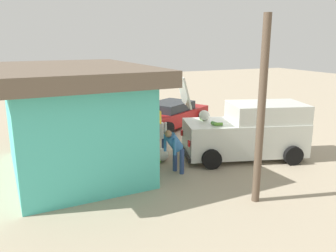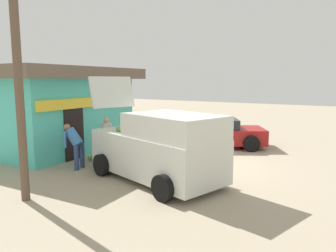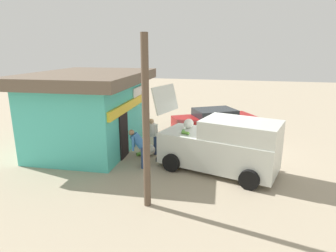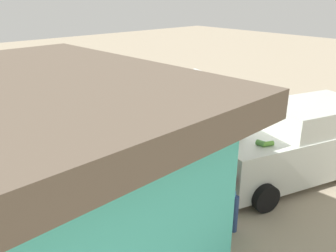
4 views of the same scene
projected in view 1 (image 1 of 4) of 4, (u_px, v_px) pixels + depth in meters
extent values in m
plane|color=tan|center=(213.00, 140.00, 14.64)|extent=(60.00, 60.00, 0.00)
cube|color=#4CC6B7|center=(72.00, 126.00, 11.04)|extent=(5.58, 3.94, 2.94)
cube|color=yellow|center=(127.00, 103.00, 11.73)|extent=(5.14, 0.37, 0.36)
cube|color=black|center=(138.00, 140.00, 11.13)|extent=(0.90, 0.10, 2.00)
cube|color=white|center=(116.00, 90.00, 12.68)|extent=(1.50, 0.13, 0.60)
cube|color=brown|center=(69.00, 73.00, 10.63)|extent=(6.53, 4.88, 0.44)
cube|color=silver|center=(244.00, 137.00, 12.30)|extent=(2.88, 4.53, 1.17)
cube|color=silver|center=(267.00, 112.00, 12.18)|extent=(2.37, 2.98, 0.64)
cube|color=black|center=(300.00, 112.00, 12.35)|extent=(1.47, 0.50, 0.49)
cube|color=silver|center=(183.00, 91.00, 11.59)|extent=(1.62, 0.75, 1.03)
ellipsoid|color=silver|center=(205.00, 115.00, 12.26)|extent=(0.44, 0.37, 0.37)
ellipsoid|color=silver|center=(204.00, 115.00, 12.31)|extent=(0.43, 0.36, 0.36)
cylinder|color=#559636|center=(203.00, 118.00, 12.31)|extent=(0.21, 0.14, 0.13)
cylinder|color=#549345|center=(214.00, 123.00, 11.60)|extent=(0.21, 0.15, 0.13)
cylinder|color=#61A239|center=(218.00, 124.00, 11.54)|extent=(0.21, 0.31, 0.11)
cube|color=black|center=(185.00, 153.00, 12.14)|extent=(1.64, 0.55, 0.16)
cube|color=red|center=(189.00, 144.00, 11.34)|extent=(0.15, 0.10, 0.20)
cube|color=red|center=(182.00, 133.00, 12.67)|extent=(0.15, 0.10, 0.20)
cylinder|color=black|center=(293.00, 156.00, 11.66)|extent=(0.40, 0.69, 0.66)
cylinder|color=black|center=(270.00, 140.00, 13.50)|extent=(0.40, 0.69, 0.66)
cylinder|color=black|center=(212.00, 159.00, 11.30)|extent=(0.40, 0.69, 0.66)
cylinder|color=black|center=(199.00, 143.00, 13.14)|extent=(0.40, 0.69, 0.66)
cube|color=maroon|center=(170.00, 117.00, 16.77)|extent=(3.75, 4.70, 0.65)
cube|color=#1E2328|center=(170.00, 106.00, 16.64)|extent=(2.41, 2.61, 0.40)
cylinder|color=black|center=(136.00, 123.00, 16.18)|extent=(0.52, 0.68, 0.66)
cylinder|color=black|center=(168.00, 129.00, 15.09)|extent=(0.52, 0.68, 0.66)
cylinder|color=black|center=(172.00, 113.00, 18.53)|extent=(0.52, 0.68, 0.66)
cylinder|color=black|center=(203.00, 117.00, 17.45)|extent=(0.52, 0.68, 0.66)
cylinder|color=navy|center=(164.00, 148.00, 12.26)|extent=(0.15, 0.15, 0.78)
cylinder|color=navy|center=(155.00, 149.00, 12.17)|extent=(0.15, 0.15, 0.78)
cylinder|color=silver|center=(159.00, 130.00, 12.05)|extent=(0.39, 0.39, 0.56)
sphere|color=tan|center=(159.00, 120.00, 11.96)|extent=(0.21, 0.21, 0.21)
cylinder|color=silver|center=(166.00, 130.00, 12.11)|extent=(0.09, 0.09, 0.53)
cylinder|color=silver|center=(152.00, 131.00, 11.98)|extent=(0.09, 0.09, 0.53)
cylinder|color=navy|center=(182.00, 162.00, 10.86)|extent=(0.15, 0.15, 0.82)
cylinder|color=navy|center=(175.00, 159.00, 11.12)|extent=(0.15, 0.15, 0.82)
cylinder|color=#3872B2|center=(174.00, 142.00, 10.72)|extent=(0.49, 0.69, 0.67)
sphere|color=#8C6647|center=(168.00, 134.00, 10.50)|extent=(0.22, 0.22, 0.22)
cylinder|color=#3872B2|center=(175.00, 146.00, 10.45)|extent=(0.09, 0.09, 0.55)
cylinder|color=#3872B2|center=(165.00, 143.00, 10.81)|extent=(0.09, 0.09, 0.55)
ellipsoid|color=silver|center=(158.00, 154.00, 12.02)|extent=(0.94, 0.95, 0.50)
cylinder|color=#61A83B|center=(152.00, 162.00, 11.82)|extent=(0.31, 0.31, 0.15)
cylinder|color=#6AAA31|center=(159.00, 161.00, 11.85)|extent=(0.27, 0.27, 0.14)
cylinder|color=green|center=(157.00, 157.00, 12.36)|extent=(0.14, 0.26, 0.11)
cylinder|color=blue|center=(140.00, 134.00, 14.86)|extent=(0.30, 0.30, 0.40)
cylinder|color=brown|center=(261.00, 113.00, 8.54)|extent=(0.20, 0.20, 4.78)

